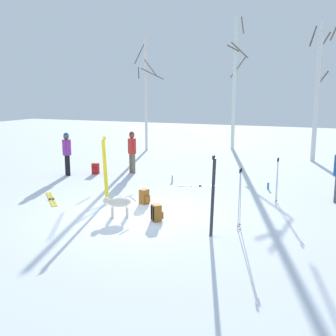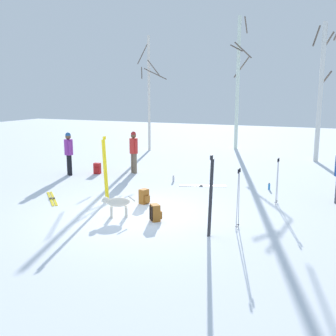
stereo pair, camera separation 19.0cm
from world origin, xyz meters
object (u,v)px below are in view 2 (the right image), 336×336
(ski_poles_1, at_px, (277,180))
(birch_tree_0, at_px, (149,92))
(ski_poles_0, at_px, (238,197))
(person_2, at_px, (134,149))
(birch_tree_2, at_px, (321,90))
(ski_pair_lying_0, at_px, (202,186))
(backpack_2, at_px, (144,197))
(water_bottle_0, at_px, (269,186))
(backpack_0, at_px, (155,213))
(dog, at_px, (117,203))
(backpack_1, at_px, (97,169))
(birch_tree_1, at_px, (238,82))
(water_bottle_1, at_px, (173,179))
(ski_pair_planted_0, at_px, (105,169))
(ski_pair_lying_1, at_px, (52,198))
(person_0, at_px, (69,151))
(ski_pair_planted_1, at_px, (211,196))

(ski_poles_1, relative_size, birch_tree_0, 0.22)
(ski_poles_0, distance_m, birch_tree_0, 13.72)
(person_2, relative_size, birch_tree_2, 0.27)
(ski_pair_lying_0, distance_m, birch_tree_0, 9.63)
(ski_poles_0, distance_m, backpack_2, 3.32)
(ski_pair_lying_0, bearing_deg, water_bottle_0, 10.10)
(backpack_0, bearing_deg, ski_poles_1, 47.31)
(dog, relative_size, backpack_1, 1.78)
(ski_poles_0, relative_size, birch_tree_2, 0.23)
(ski_poles_1, height_order, birch_tree_1, birch_tree_1)
(water_bottle_1, height_order, birch_tree_1, birch_tree_1)
(birch_tree_0, xyz_separation_m, birch_tree_2, (8.98, -0.14, 0.07))
(ski_poles_0, bearing_deg, birch_tree_0, 125.34)
(person_2, xyz_separation_m, dog, (2.38, -5.35, -0.59))
(birch_tree_1, bearing_deg, backpack_0, -84.57)
(water_bottle_1, bearing_deg, birch_tree_0, 122.45)
(ski_poles_1, bearing_deg, water_bottle_1, 158.94)
(person_2, bearing_deg, birch_tree_0, 110.50)
(birch_tree_2, bearing_deg, ski_poles_1, -94.39)
(ski_poles_1, xyz_separation_m, water_bottle_1, (-3.97, 1.53, -0.63))
(birch_tree_0, bearing_deg, ski_pair_planted_0, -70.89)
(ski_pair_lying_0, height_order, ski_poles_0, ski_poles_0)
(person_2, bearing_deg, backpack_1, -150.26)
(ski_pair_lying_0, relative_size, water_bottle_0, 6.89)
(ski_pair_planted_0, distance_m, ski_poles_0, 4.36)
(backpack_1, relative_size, birch_tree_0, 0.07)
(ski_pair_lying_0, bearing_deg, ski_pair_lying_1, -137.03)
(dog, height_order, birch_tree_1, birch_tree_1)
(person_2, relative_size, water_bottle_0, 7.34)
(ski_pair_lying_0, xyz_separation_m, ski_pair_lying_1, (-3.77, -3.51, -0.00))
(ski_poles_0, distance_m, backpack_1, 8.06)
(ski_poles_0, xyz_separation_m, backpack_1, (-6.84, 4.22, -0.58))
(person_2, xyz_separation_m, birch_tree_1, (2.14, 8.59, 2.88))
(person_0, distance_m, water_bottle_1, 4.42)
(dog, distance_m, ski_pair_lying_1, 2.94)
(ski_pair_planted_0, bearing_deg, backpack_1, 127.14)
(ski_pair_planted_0, bearing_deg, dog, -47.49)
(ski_pair_lying_0, bearing_deg, backpack_0, -88.36)
(birch_tree_2, bearing_deg, backpack_2, -113.54)
(backpack_1, bearing_deg, water_bottle_1, -1.65)
(person_2, distance_m, water_bottle_0, 5.71)
(ski_pair_lying_0, xyz_separation_m, ski_poles_0, (2.21, -3.89, 0.79))
(ski_pair_planted_1, xyz_separation_m, water_bottle_0, (0.53, 5.02, -0.83))
(ski_poles_0, xyz_separation_m, backpack_2, (-3.09, 1.06, -0.58))
(backpack_2, xyz_separation_m, birch_tree_1, (-0.31, 12.50, 3.64))
(dog, xyz_separation_m, ski_poles_0, (3.16, 0.39, 0.41))
(water_bottle_1, bearing_deg, person_0, -172.65)
(person_2, xyz_separation_m, birch_tree_0, (-2.26, 6.04, 2.32))
(ski_pair_planted_1, bearing_deg, person_0, 149.40)
(backpack_0, relative_size, water_bottle_0, 1.88)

